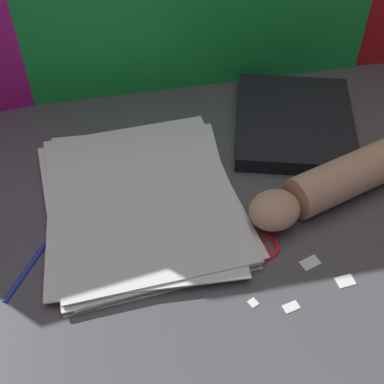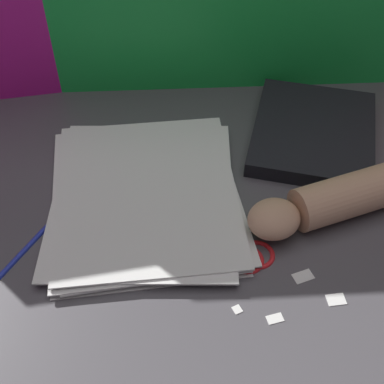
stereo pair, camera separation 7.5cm
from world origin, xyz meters
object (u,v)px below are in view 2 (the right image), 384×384
(hand_forearm, at_px, (343,197))
(paper_stack, at_px, (146,195))
(book_closed, at_px, (313,133))
(scissors, at_px, (242,243))

(hand_forearm, bearing_deg, paper_stack, 169.66)
(book_closed, height_order, hand_forearm, hand_forearm)
(book_closed, relative_size, scissors, 1.80)
(book_closed, xyz_separation_m, hand_forearm, (-0.00, -0.17, 0.02))
(paper_stack, height_order, scissors, paper_stack)
(paper_stack, xyz_separation_m, book_closed, (0.29, 0.12, 0.00))
(paper_stack, bearing_deg, hand_forearm, -10.34)
(book_closed, xyz_separation_m, scissors, (-0.15, -0.22, -0.01))
(book_closed, distance_m, scissors, 0.27)
(book_closed, bearing_deg, paper_stack, -158.15)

